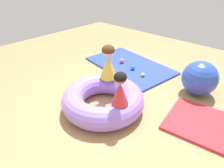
# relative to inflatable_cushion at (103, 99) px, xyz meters

# --- Properties ---
(ground_plane) EXTENTS (8.00, 8.00, 0.00)m
(ground_plane) POSITION_rel_inflatable_cushion_xyz_m (-0.08, -0.09, -0.17)
(ground_plane) COLOR tan
(gym_mat_far_left) EXTENTS (1.42, 1.03, 0.04)m
(gym_mat_far_left) POSITION_rel_inflatable_cushion_xyz_m (1.47, 0.70, -0.15)
(gym_mat_far_left) COLOR red
(gym_mat_far_left) RESTS_ON ground
(gym_mat_near_right) EXTENTS (2.04, 1.40, 0.04)m
(gym_mat_near_right) POSITION_rel_inflatable_cushion_xyz_m (-0.64, 1.47, -0.15)
(gym_mat_near_right) COLOR #2D47B7
(gym_mat_near_right) RESTS_ON ground
(inflatable_cushion) EXTENTS (1.25, 1.25, 0.33)m
(inflatable_cushion) POSITION_rel_inflatable_cushion_xyz_m (0.00, 0.00, 0.00)
(inflatable_cushion) COLOR #9975EA
(inflatable_cushion) RESTS_ON ground
(child_in_red) EXTENTS (0.32, 0.32, 0.46)m
(child_in_red) POSITION_rel_inflatable_cushion_xyz_m (0.40, -0.08, 0.39)
(child_in_red) COLOR red
(child_in_red) RESTS_ON inflatable_cushion
(child_in_yellow) EXTENTS (0.40, 0.40, 0.55)m
(child_in_yellow) POSITION_rel_inflatable_cushion_xyz_m (-0.21, 0.35, 0.44)
(child_in_yellow) COLOR yellow
(child_in_yellow) RESTS_ON inflatable_cushion
(play_ball_blue) EXTENTS (0.09, 0.09, 0.09)m
(play_ball_blue) POSITION_rel_inflatable_cushion_xyz_m (-0.43, 1.31, -0.08)
(play_ball_blue) COLOR blue
(play_ball_blue) RESTS_ON gym_mat_near_right
(play_ball_pink) EXTENTS (0.10, 0.10, 0.10)m
(play_ball_pink) POSITION_rel_inflatable_cushion_xyz_m (-0.82, 1.42, -0.08)
(play_ball_pink) COLOR pink
(play_ball_pink) RESTS_ON gym_mat_near_right
(play_ball_yellow) EXTENTS (0.08, 0.08, 0.08)m
(play_ball_yellow) POSITION_rel_inflatable_cushion_xyz_m (-0.10, 1.21, -0.09)
(play_ball_yellow) COLOR yellow
(play_ball_yellow) RESTS_ON gym_mat_near_right
(exercise_ball_large) EXTENTS (0.59, 0.59, 0.59)m
(exercise_ball_large) POSITION_rel_inflatable_cushion_xyz_m (0.89, 1.40, 0.13)
(exercise_ball_large) COLOR blue
(exercise_ball_large) RESTS_ON ground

